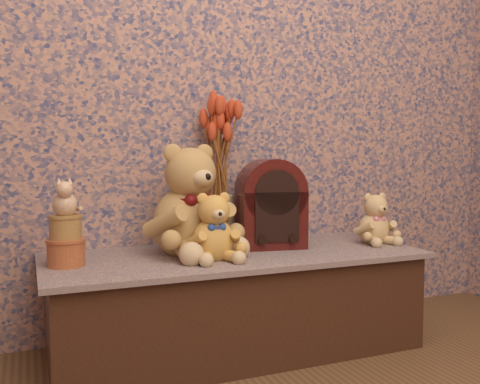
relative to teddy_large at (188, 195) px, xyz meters
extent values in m
cube|color=navy|center=(0.17, 0.24, 0.69)|extent=(3.00, 0.10, 2.60)
cube|color=navy|center=(0.17, -0.06, -0.42)|extent=(1.45, 0.60, 0.39)
cylinder|color=tan|center=(0.17, 0.12, -0.12)|extent=(0.13, 0.13, 0.21)
cylinder|color=#CA7E3B|center=(-0.45, -0.07, -0.18)|extent=(0.15, 0.15, 0.09)
cylinder|color=tan|center=(-0.45, -0.07, -0.09)|extent=(0.14, 0.14, 0.08)
camera|label=1|loc=(-0.57, -1.92, 0.16)|focal=39.04mm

